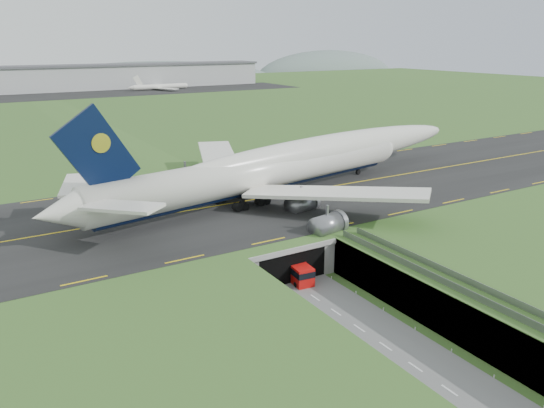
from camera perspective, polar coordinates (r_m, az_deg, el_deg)
ground at (r=77.64m, az=5.52°, el=-10.72°), size 900.00×900.00×0.00m
airfield_deck at (r=76.28m, az=5.58°, el=-8.73°), size 800.00×800.00×6.00m
trench_road at (r=72.48m, az=9.11°, el=-12.96°), size 12.00×75.00×0.20m
taxiway at (r=101.64m, az=-5.41°, el=-0.14°), size 800.00×44.00×0.18m
tunnel_portal at (r=88.93m, az=-0.80°, el=-4.52°), size 17.00×22.30×6.00m
guideway at (r=70.49m, az=22.53°, el=-10.25°), size 3.00×53.00×7.05m
jumbo_jet at (r=109.17m, az=2.05°, el=4.32°), size 105.73×65.21×21.92m
shuttle_tram at (r=83.88m, az=2.59°, el=-7.16°), size 3.53×7.70×3.05m
cargo_terminal at (r=357.32m, az=-24.76°, el=12.11°), size 320.00×67.00×15.60m
distant_hills at (r=497.85m, az=-18.90°, el=11.68°), size 700.00×91.00×60.00m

